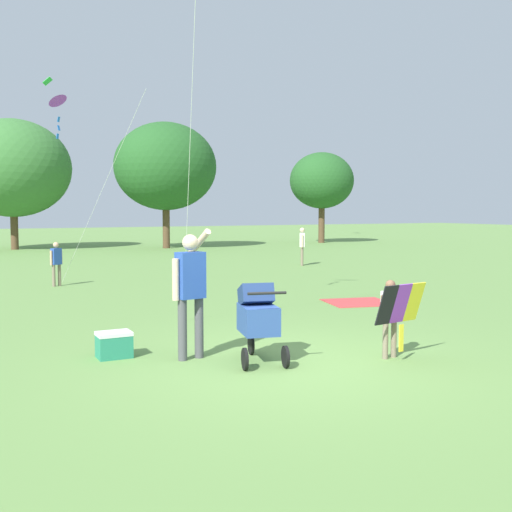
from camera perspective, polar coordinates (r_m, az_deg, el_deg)
The scene contains 10 objects.
ground_plane at distance 8.09m, azimuth 3.26°, elevation -9.87°, with size 120.00×120.00×0.00m, color #668E47.
treeline_distant at distance 31.91m, azimuth -20.86°, elevation 7.34°, with size 39.84×7.34×6.33m.
child_with_butterfly_kite at distance 8.44m, azimuth 12.40°, elevation -4.90°, with size 0.79×0.41×1.05m.
person_adult_flyer at distance 8.22m, azimuth -6.04°, elevation -2.59°, with size 0.54×0.56×1.73m.
stroller at distance 8.10m, azimuth 0.17°, elevation -5.45°, with size 0.69×1.12×1.03m.
kite_orange_delta at distance 17.58m, azimuth -17.61°, elevation 13.11°, with size 1.70×3.71×5.00m.
person_red_shirt at distance 21.89m, azimuth 4.25°, elevation 1.18°, with size 0.30×0.38×1.33m.
person_sitting_far at distance 16.76m, azimuth -17.82°, elevation -0.37°, with size 0.33×0.25×1.14m.
picnic_blanket at distance 13.40m, azimuth 9.33°, elevation -4.21°, with size 1.30×1.21×0.02m, color #CC3D3D.
cooler_box at distance 8.60m, azimuth -12.87°, elevation -7.92°, with size 0.45×0.33×0.35m.
Camera 1 is at (-4.00, -6.75, 1.98)m, focal length 43.68 mm.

